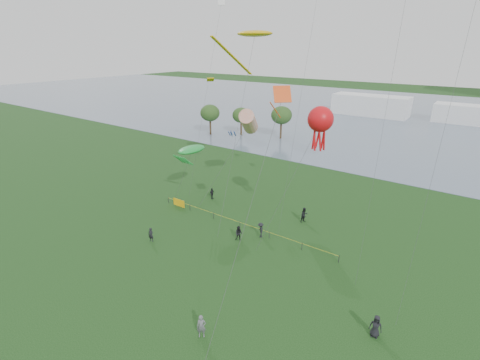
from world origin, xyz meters
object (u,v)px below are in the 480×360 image
Objects in this scene: fence at (201,210)px; kite_stingray at (254,35)px; kite_octopus at (320,120)px; kite_flyer at (201,326)px.

kite_stingray is (3.42, 6.45, 20.66)m from fence.
fence is 1.61× the size of kite_octopus.
kite_octopus reaches higher than fence.
kite_octopus is at bearing 2.87° from fence.
kite_flyer is 0.12× the size of kite_octopus.
fence is 21.91m from kite_stingray.
kite_flyer reaches higher than fence.
kite_stingray is 1.45× the size of kite_octopus.
kite_stingray is 14.70m from kite_octopus.
kite_flyer is 20.21m from kite_octopus.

